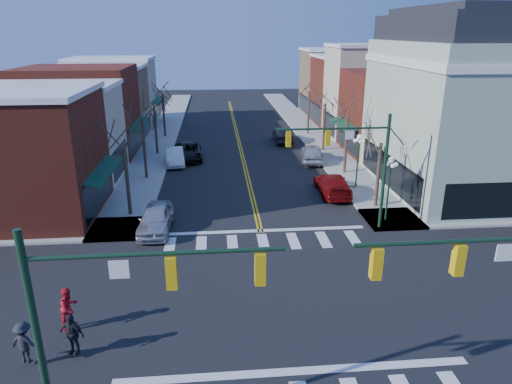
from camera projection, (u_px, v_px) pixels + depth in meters
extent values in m
plane|color=black|center=(277.00, 301.00, 20.86)|extent=(160.00, 160.00, 0.00)
cube|color=#9E9B93|center=(144.00, 175.00, 38.86)|extent=(3.50, 70.00, 0.15)
cube|color=#9E9B93|center=(345.00, 169.00, 40.36)|extent=(3.50, 70.00, 0.15)
cube|color=maroon|center=(14.00, 158.00, 29.23)|extent=(10.00, 8.50, 8.00)
cube|color=#BCB29B|center=(54.00, 135.00, 36.59)|extent=(10.00, 7.00, 7.50)
cube|color=maroon|center=(80.00, 112.00, 43.93)|extent=(10.00, 9.00, 8.50)
cube|color=#987854|center=(100.00, 103.00, 51.79)|extent=(10.00, 7.50, 7.80)
cube|color=#BCB29B|center=(114.00, 93.00, 59.00)|extent=(10.00, 8.00, 8.20)
cube|color=maroon|center=(398.00, 113.00, 45.02)|extent=(10.00, 8.50, 8.00)
cube|color=#BCB29B|center=(373.00, 93.00, 51.96)|extent=(10.00, 7.00, 10.00)
cube|color=maroon|center=(354.00, 91.00, 59.25)|extent=(10.00, 8.00, 8.50)
cube|color=#987854|center=(338.00, 83.00, 66.68)|extent=(10.00, 8.00, 9.00)
cube|color=#A4B49B|center=(471.00, 118.00, 34.04)|extent=(12.00, 14.00, 11.00)
cube|color=white|center=(480.00, 61.00, 32.67)|extent=(12.25, 14.25, 0.50)
cube|color=black|center=(486.00, 27.00, 31.91)|extent=(11.40, 13.40, 1.80)
cube|color=black|center=(488.00, 10.00, 31.54)|extent=(9.80, 11.80, 0.60)
cylinder|color=#14331E|center=(41.00, 354.00, 12.08)|extent=(0.20, 0.20, 7.20)
cylinder|color=#14331E|center=(157.00, 254.00, 11.42)|extent=(6.50, 0.12, 0.12)
cube|color=gold|center=(172.00, 273.00, 11.63)|extent=(0.28, 0.28, 0.90)
cube|color=gold|center=(260.00, 269.00, 11.83)|extent=(0.28, 0.28, 0.90)
cylinder|color=#14331E|center=(473.00, 241.00, 12.13)|extent=(6.50, 0.12, 0.12)
cube|color=gold|center=(458.00, 260.00, 12.29)|extent=(0.28, 0.28, 0.90)
cube|color=gold|center=(376.00, 263.00, 12.09)|extent=(0.28, 0.28, 0.90)
cylinder|color=#14331E|center=(384.00, 174.00, 27.24)|extent=(0.20, 0.20, 7.20)
cylinder|color=#14331E|center=(334.00, 129.00, 26.02)|extent=(6.50, 0.12, 0.12)
cube|color=gold|center=(328.00, 138.00, 26.18)|extent=(0.28, 0.28, 0.90)
cube|color=gold|center=(288.00, 139.00, 25.99)|extent=(0.28, 0.28, 0.90)
cylinder|color=#14331E|center=(388.00, 193.00, 28.87)|extent=(0.12, 0.12, 4.00)
sphere|color=white|center=(391.00, 160.00, 28.15)|extent=(0.36, 0.36, 0.36)
cylinder|color=#14331E|center=(357.00, 164.00, 34.97)|extent=(0.12, 0.12, 4.00)
sphere|color=white|center=(359.00, 137.00, 34.26)|extent=(0.36, 0.36, 0.36)
cylinder|color=#382B21|center=(127.00, 182.00, 29.67)|extent=(0.24, 0.24, 4.76)
cylinder|color=#382B21|center=(144.00, 150.00, 37.14)|extent=(0.24, 0.24, 5.04)
cylinder|color=#382B21|center=(156.00, 132.00, 44.73)|extent=(0.24, 0.24, 4.55)
cylinder|color=#382B21|center=(164.00, 116.00, 52.18)|extent=(0.24, 0.24, 4.90)
cylinder|color=#382B21|center=(378.00, 176.00, 31.13)|extent=(0.24, 0.24, 4.62)
cylinder|color=#382B21|center=(346.00, 145.00, 38.55)|extent=(0.24, 0.24, 5.18)
cylinder|color=#382B21|center=(324.00, 128.00, 46.12)|extent=(0.24, 0.24, 4.83)
cylinder|color=#382B21|center=(308.00, 113.00, 53.60)|extent=(0.24, 0.24, 4.97)
imported|color=silver|center=(156.00, 219.00, 27.92)|extent=(2.05, 4.77, 1.60)
imported|color=silver|center=(175.00, 157.00, 41.92)|extent=(2.17, 4.73, 1.50)
imported|color=black|center=(188.00, 151.00, 43.65)|extent=(2.90, 5.69, 1.54)
imported|color=maroon|center=(333.00, 184.00, 34.28)|extent=(2.37, 5.41, 1.55)
imported|color=silver|center=(312.00, 153.00, 42.77)|extent=(2.64, 5.16, 1.68)
imported|color=black|center=(283.00, 135.00, 50.31)|extent=(1.77, 4.96, 1.63)
imported|color=red|center=(69.00, 308.00, 18.54)|extent=(1.02, 1.09, 1.78)
imported|color=black|center=(72.00, 334.00, 16.99)|extent=(1.09, 0.77, 1.72)
imported|color=black|center=(25.00, 343.00, 16.55)|extent=(1.20, 0.87, 1.68)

